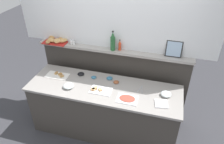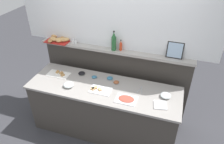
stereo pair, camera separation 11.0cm
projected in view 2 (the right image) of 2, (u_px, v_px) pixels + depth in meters
The scene contains 21 objects.
ground_plane at pixel (115, 106), 4.22m from camera, with size 12.00×12.00×0.00m, color #38383D.
buffet_counter at pixel (104, 109), 3.50m from camera, with size 2.32×0.75×0.90m.
back_ledge_unit at pixel (114, 79), 3.81m from camera, with size 2.51×0.22×1.30m.
upper_wall_panel at pixel (115, 7), 3.13m from camera, with size 3.11×0.08×1.30m, color silver.
sandwich_platter_front at pixel (99, 90), 3.18m from camera, with size 0.32×0.21×0.04m.
sandwich_platter_side at pixel (59, 74), 3.53m from camera, with size 0.37×0.20×0.04m.
cold_cuts_platter at pixel (126, 99), 3.01m from camera, with size 0.30×0.22×0.02m.
glass_bowl_large at pixel (69, 85), 3.25m from camera, with size 0.16×0.16×0.06m.
glass_bowl_medium at pixel (166, 96), 3.04m from camera, with size 0.15×0.15×0.06m.
condiment_bowl_red at pixel (110, 78), 3.42m from camera, with size 0.10×0.10×0.03m, color teal.
condiment_bowl_teal at pixel (82, 73), 3.53m from camera, with size 0.11×0.11×0.04m, color black.
condiment_bowl_dark at pixel (116, 82), 3.33m from camera, with size 0.09×0.09×0.03m, color brown.
condiment_bowl_cream at pixel (94, 77), 3.45m from camera, with size 0.08×0.08×0.03m, color teal.
serving_tongs at pixel (141, 90), 3.19m from camera, with size 0.08×0.19×0.01m.
napkin_stack at pixel (160, 105), 2.90m from camera, with size 0.17×0.17×0.02m, color white.
hot_sauce_bottle at pixel (121, 46), 3.35m from camera, with size 0.04×0.04×0.18m.
wine_bottle_green at pixel (114, 42), 3.32m from camera, with size 0.08×0.08×0.32m.
salt_shaker at pixel (73, 41), 3.57m from camera, with size 0.03×0.03×0.09m.
pepper_shaker at pixel (75, 41), 3.56m from camera, with size 0.03×0.03×0.09m.
bread_basket at pixel (58, 39), 3.63m from camera, with size 0.42×0.34×0.08m.
framed_picture at pixel (175, 50), 3.13m from camera, with size 0.24×0.06×0.25m.
Camera 2 is at (0.93, -2.42, 2.88)m, focal length 34.56 mm.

